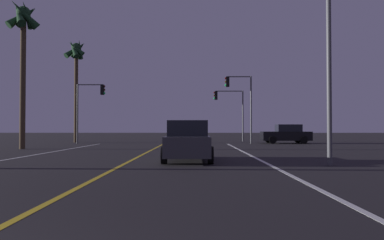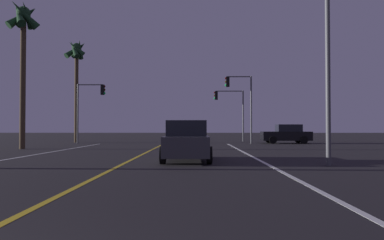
{
  "view_description": "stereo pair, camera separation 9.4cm",
  "coord_description": "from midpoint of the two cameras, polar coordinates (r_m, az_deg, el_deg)",
  "views": [
    {
      "loc": [
        2.74,
        -1.73,
        1.4
      ],
      "look_at": [
        2.49,
        27.43,
        2.02
      ],
      "focal_mm": 34.06,
      "sensor_mm": 36.0,
      "label": 1
    },
    {
      "loc": [
        2.84,
        -1.73,
        1.4
      ],
      "look_at": [
        2.49,
        27.43,
        2.02
      ],
      "focal_mm": 34.06,
      "sensor_mm": 36.0,
      "label": 2
    }
  ],
  "objects": [
    {
      "name": "traffic_light_far_right",
      "position": [
        37.76,
        5.87,
        2.58
      ],
      "size": [
        3.09,
        0.36,
        5.24
      ],
      "rotation": [
        0.0,
        0.0,
        3.14
      ],
      "color": "#4C4C51",
      "rests_on": "ground"
    },
    {
      "name": "palm_tree_left_far",
      "position": [
        37.1,
        -17.55,
        8.97
      ],
      "size": [
        2.23,
        2.2,
        9.94
      ],
      "color": "#473826",
      "rests_on": "ground"
    },
    {
      "name": "lane_center_divider",
      "position": [
        13.98,
        -10.91,
        -6.95
      ],
      "size": [
        0.16,
        35.79,
        0.01
      ],
      "primitive_type": "cube",
      "color": "gold",
      "rests_on": "ground"
    },
    {
      "name": "lane_edge_right",
      "position": [
        13.97,
        12.2,
        -6.94
      ],
      "size": [
        0.16,
        35.79,
        0.01
      ],
      "primitive_type": "cube",
      "color": "silver",
      "rests_on": "ground"
    },
    {
      "name": "street_lamp_right_near",
      "position": [
        14.76,
        19.15,
        13.13
      ],
      "size": [
        1.84,
        0.44,
        7.99
      ],
      "rotation": [
        0.0,
        0.0,
        3.14
      ],
      "color": "#4C4C51",
      "rests_on": "ground"
    },
    {
      "name": "palm_tree_left_mid",
      "position": [
        27.26,
        -24.81,
        12.64
      ],
      "size": [
        2.29,
        2.21,
        9.84
      ],
      "color": "#473826",
      "rests_on": "ground"
    },
    {
      "name": "traffic_light_near_right",
      "position": [
        32.38,
        7.51,
        4.01
      ],
      "size": [
        2.38,
        0.36,
        5.96
      ],
      "rotation": [
        0.0,
        0.0,
        3.14
      ],
      "color": "#4C4C51",
      "rests_on": "ground"
    },
    {
      "name": "traffic_light_near_left",
      "position": [
        33.43,
        -15.47,
        3.09
      ],
      "size": [
        2.53,
        0.36,
        5.27
      ],
      "color": "#4C4C51",
      "rests_on": "ground"
    },
    {
      "name": "car_lead_same_lane",
      "position": [
        15.39,
        -0.63,
        -3.39
      ],
      "size": [
        2.02,
        4.3,
        1.7
      ],
      "rotation": [
        0.0,
        0.0,
        1.57
      ],
      "color": "black",
      "rests_on": "ground"
    },
    {
      "name": "car_crossing_side",
      "position": [
        33.73,
        14.66,
        -2.17
      ],
      "size": [
        4.3,
        2.02,
        1.7
      ],
      "rotation": [
        0.0,
        0.0,
        3.14
      ],
      "color": "black",
      "rests_on": "ground"
    }
  ]
}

